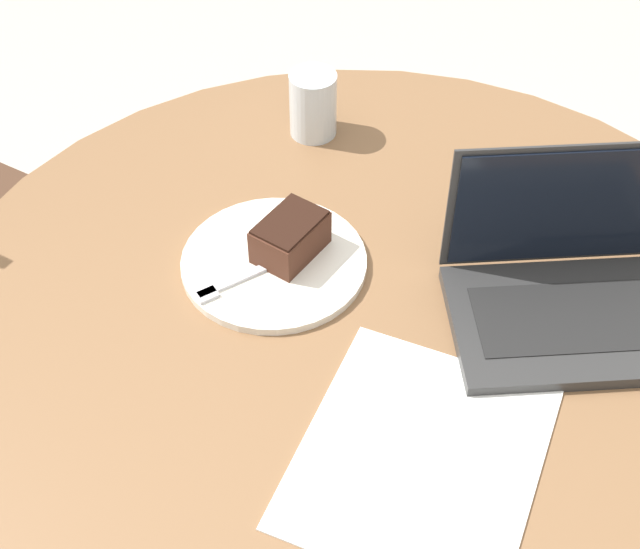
% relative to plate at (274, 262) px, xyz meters
% --- Properties ---
extents(dining_table, '(1.19, 1.19, 0.71)m').
position_rel_plate_xyz_m(dining_table, '(-0.03, -0.17, -0.16)').
color(dining_table, brown).
rests_on(dining_table, ground_plane).
extents(paper_document, '(0.34, 0.30, 0.00)m').
position_rel_plate_xyz_m(paper_document, '(-0.18, -0.31, -0.00)').
color(paper_document, white).
rests_on(paper_document, dining_table).
extents(plate, '(0.25, 0.25, 0.01)m').
position_rel_plate_xyz_m(plate, '(0.00, 0.00, 0.00)').
color(plate, silver).
rests_on(plate, dining_table).
extents(cake_slice, '(0.10, 0.08, 0.06)m').
position_rel_plate_xyz_m(cake_slice, '(0.02, -0.01, 0.03)').
color(cake_slice, '#472619').
rests_on(cake_slice, plate).
extents(fork, '(0.16, 0.10, 0.00)m').
position_rel_plate_xyz_m(fork, '(-0.05, 0.02, 0.01)').
color(fork, silver).
rests_on(fork, plate).
extents(water_glass, '(0.07, 0.07, 0.11)m').
position_rel_plate_xyz_m(water_glass, '(0.29, 0.11, 0.05)').
color(water_glass, silver).
rests_on(water_glass, dining_table).
extents(laptop, '(0.36, 0.39, 0.21)m').
position_rel_plate_xyz_m(laptop, '(0.12, -0.38, 0.03)').
color(laptop, '#2D2D2D').
rests_on(laptop, dining_table).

